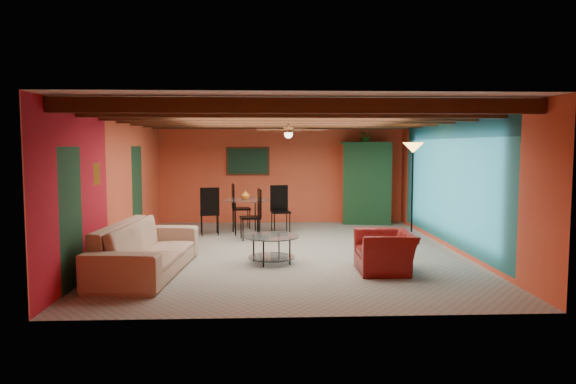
{
  "coord_description": "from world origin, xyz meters",
  "views": [
    {
      "loc": [
        -0.47,
        -10.27,
        2.07
      ],
      "look_at": [
        0.0,
        0.2,
        1.15
      ],
      "focal_mm": 33.35,
      "sensor_mm": 36.0,
      "label": 1
    }
  ],
  "objects_px": {
    "floor_lamp": "(412,193)",
    "dining_table": "(246,210)",
    "vase": "(245,182)",
    "coffee_table": "(271,249)",
    "armoire": "(365,184)",
    "potted_plant": "(366,136)",
    "armchair": "(385,252)",
    "sofa": "(147,248)"
  },
  "relations": [
    {
      "from": "armchair",
      "to": "coffee_table",
      "type": "bearing_deg",
      "value": -110.73
    },
    {
      "from": "sofa",
      "to": "vase",
      "type": "height_order",
      "value": "vase"
    },
    {
      "from": "floor_lamp",
      "to": "potted_plant",
      "type": "relative_size",
      "value": 4.94
    },
    {
      "from": "sofa",
      "to": "floor_lamp",
      "type": "bearing_deg",
      "value": -59.15
    },
    {
      "from": "sofa",
      "to": "vase",
      "type": "relative_size",
      "value": 13.85
    },
    {
      "from": "coffee_table",
      "to": "floor_lamp",
      "type": "relative_size",
      "value": 0.46
    },
    {
      "from": "dining_table",
      "to": "armoire",
      "type": "distance_m",
      "value": 3.48
    },
    {
      "from": "vase",
      "to": "coffee_table",
      "type": "bearing_deg",
      "value": -80.08
    },
    {
      "from": "sofa",
      "to": "armoire",
      "type": "xyz_separation_m",
      "value": [
        4.57,
        5.35,
        0.64
      ]
    },
    {
      "from": "dining_table",
      "to": "potted_plant",
      "type": "xyz_separation_m",
      "value": [
        3.11,
        1.5,
        1.75
      ]
    },
    {
      "from": "armchair",
      "to": "armoire",
      "type": "distance_m",
      "value": 5.53
    },
    {
      "from": "sofa",
      "to": "armchair",
      "type": "xyz_separation_m",
      "value": [
        3.88,
        -0.09,
        -0.08
      ]
    },
    {
      "from": "armoire",
      "to": "potted_plant",
      "type": "xyz_separation_m",
      "value": [
        0.0,
        0.0,
        1.26
      ]
    },
    {
      "from": "armchair",
      "to": "armoire",
      "type": "relative_size",
      "value": 0.49
    },
    {
      "from": "coffee_table",
      "to": "dining_table",
      "type": "bearing_deg",
      "value": 99.92
    },
    {
      "from": "dining_table",
      "to": "vase",
      "type": "height_order",
      "value": "vase"
    },
    {
      "from": "floor_lamp",
      "to": "dining_table",
      "type": "bearing_deg",
      "value": 158.59
    },
    {
      "from": "armchair",
      "to": "armoire",
      "type": "bearing_deg",
      "value": 173.35
    },
    {
      "from": "armchair",
      "to": "vase",
      "type": "relative_size",
      "value": 5.01
    },
    {
      "from": "dining_table",
      "to": "armoire",
      "type": "height_order",
      "value": "armoire"
    },
    {
      "from": "sofa",
      "to": "coffee_table",
      "type": "distance_m",
      "value": 2.13
    },
    {
      "from": "sofa",
      "to": "coffee_table",
      "type": "xyz_separation_m",
      "value": [
        2.03,
        0.64,
        -0.16
      ]
    },
    {
      "from": "dining_table",
      "to": "vase",
      "type": "bearing_deg",
      "value": 0.0
    },
    {
      "from": "armchair",
      "to": "floor_lamp",
      "type": "height_order",
      "value": "floor_lamp"
    },
    {
      "from": "potted_plant",
      "to": "vase",
      "type": "bearing_deg",
      "value": -154.31
    },
    {
      "from": "dining_table",
      "to": "floor_lamp",
      "type": "xyz_separation_m",
      "value": [
        3.56,
        -1.39,
        0.51
      ]
    },
    {
      "from": "coffee_table",
      "to": "dining_table",
      "type": "xyz_separation_m",
      "value": [
        -0.56,
        3.22,
        0.31
      ]
    },
    {
      "from": "vase",
      "to": "armoire",
      "type": "bearing_deg",
      "value": 25.69
    },
    {
      "from": "sofa",
      "to": "armchair",
      "type": "height_order",
      "value": "sofa"
    },
    {
      "from": "dining_table",
      "to": "potted_plant",
      "type": "bearing_deg",
      "value": 25.69
    },
    {
      "from": "armoire",
      "to": "floor_lamp",
      "type": "distance_m",
      "value": 2.93
    },
    {
      "from": "coffee_table",
      "to": "armoire",
      "type": "height_order",
      "value": "armoire"
    },
    {
      "from": "vase",
      "to": "potted_plant",
      "type": "bearing_deg",
      "value": 25.69
    },
    {
      "from": "coffee_table",
      "to": "dining_table",
      "type": "height_order",
      "value": "dining_table"
    },
    {
      "from": "vase",
      "to": "dining_table",
      "type": "bearing_deg",
      "value": 180.0
    },
    {
      "from": "armchair",
      "to": "vase",
      "type": "distance_m",
      "value": 4.71
    },
    {
      "from": "armoire",
      "to": "vase",
      "type": "bearing_deg",
      "value": -144.29
    },
    {
      "from": "sofa",
      "to": "armoire",
      "type": "distance_m",
      "value": 7.07
    },
    {
      "from": "armoire",
      "to": "potted_plant",
      "type": "bearing_deg",
      "value": 0.0
    },
    {
      "from": "dining_table",
      "to": "potted_plant",
      "type": "relative_size",
      "value": 4.99
    },
    {
      "from": "coffee_table",
      "to": "armchair",
      "type": "bearing_deg",
      "value": -21.34
    },
    {
      "from": "potted_plant",
      "to": "vase",
      "type": "relative_size",
      "value": 2.13
    }
  ]
}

